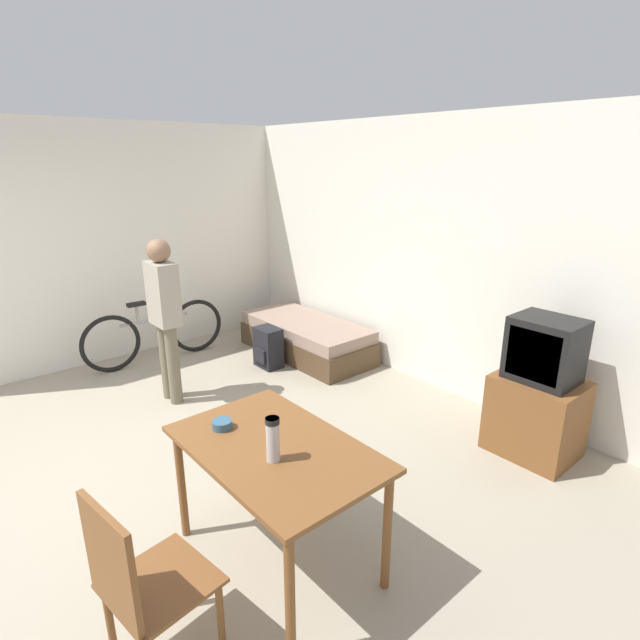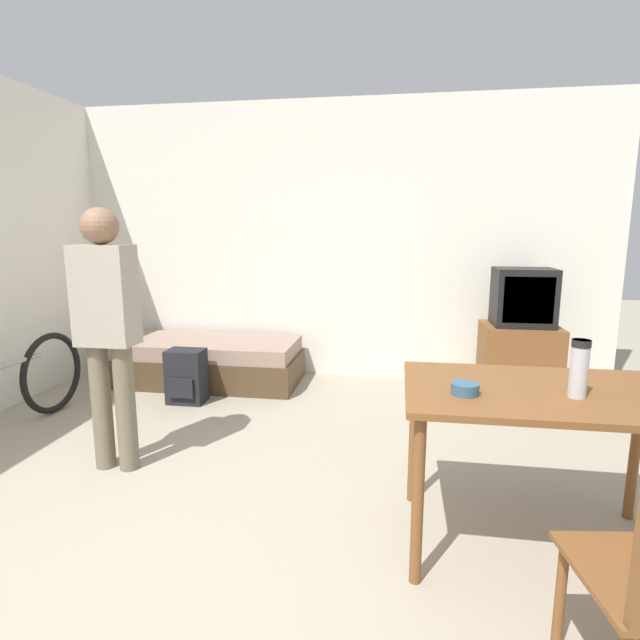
# 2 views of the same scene
# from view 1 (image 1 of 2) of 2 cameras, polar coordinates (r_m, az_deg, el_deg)

# --- Properties ---
(ground_plane) EXTENTS (20.00, 20.00, 0.00)m
(ground_plane) POSITION_cam_1_polar(r_m,az_deg,el_deg) (4.19, -29.00, -17.70)
(ground_plane) COLOR #9E937F
(wall_back) EXTENTS (5.75, 0.06, 2.70)m
(wall_back) POSITION_cam_1_polar(r_m,az_deg,el_deg) (5.46, 8.91, 7.85)
(wall_back) COLOR silver
(wall_back) RESTS_ON ground_plane
(wall_left) EXTENTS (0.06, 4.62, 2.70)m
(wall_left) POSITION_cam_1_polar(r_m,az_deg,el_deg) (6.37, -19.72, 8.46)
(wall_left) COLOR silver
(wall_left) RESTS_ON ground_plane
(daybed) EXTENTS (1.73, 0.78, 0.42)m
(daybed) POSITION_cam_1_polar(r_m,az_deg,el_deg) (6.08, -1.59, -2.04)
(daybed) COLOR #4C3823
(daybed) RESTS_ON ground_plane
(tv) EXTENTS (0.64, 0.53, 1.15)m
(tv) POSITION_cam_1_polar(r_m,az_deg,el_deg) (4.35, 23.68, -7.95)
(tv) COLOR brown
(tv) RESTS_ON ground_plane
(dining_table) EXTENTS (1.23, 0.78, 0.77)m
(dining_table) POSITION_cam_1_polar(r_m,az_deg,el_deg) (2.91, -5.06, -15.73)
(dining_table) COLOR brown
(dining_table) RESTS_ON ground_plane
(wooden_chair) EXTENTS (0.50, 0.50, 0.95)m
(wooden_chair) POSITION_cam_1_polar(r_m,az_deg,el_deg) (2.60, -20.13, -26.14)
(wooden_chair) COLOR brown
(wooden_chair) RESTS_ON ground_plane
(bicycle) EXTENTS (0.12, 1.68, 0.75)m
(bicycle) POSITION_cam_1_polar(r_m,az_deg,el_deg) (6.14, -18.29, -1.47)
(bicycle) COLOR black
(bicycle) RESTS_ON ground_plane
(person_standing) EXTENTS (0.34, 0.21, 1.60)m
(person_standing) POSITION_cam_1_polar(r_m,az_deg,el_deg) (4.92, -17.34, 1.05)
(person_standing) COLOR #6B604C
(person_standing) RESTS_ON ground_plane
(thermos_flask) EXTENTS (0.08, 0.08, 0.25)m
(thermos_flask) POSITION_cam_1_polar(r_m,az_deg,el_deg) (2.67, -5.41, -13.20)
(thermos_flask) COLOR #B7B7BC
(thermos_flask) RESTS_ON dining_table
(mate_bowl) EXTENTS (0.12, 0.12, 0.05)m
(mate_bowl) POSITION_cam_1_polar(r_m,az_deg,el_deg) (3.06, -11.12, -11.63)
(mate_bowl) COLOR #335670
(mate_bowl) RESTS_ON dining_table
(backpack) EXTENTS (0.31, 0.25, 0.46)m
(backpack) POSITION_cam_1_polar(r_m,az_deg,el_deg) (5.74, -5.97, -3.15)
(backpack) COLOR black
(backpack) RESTS_ON ground_plane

